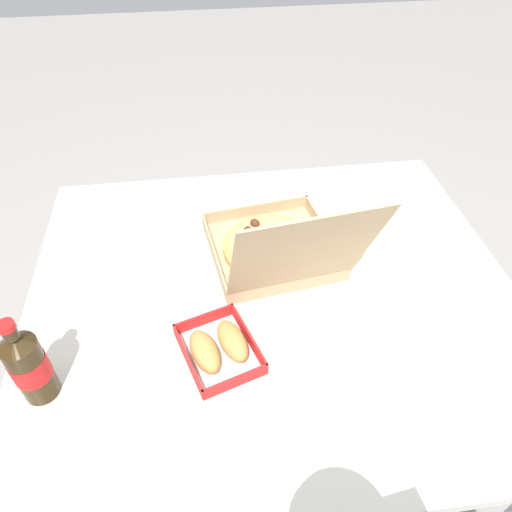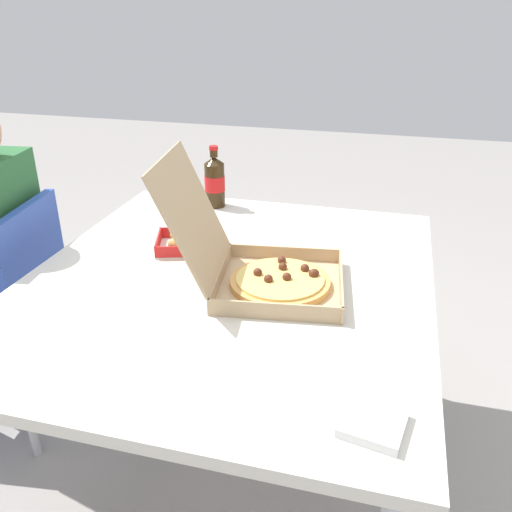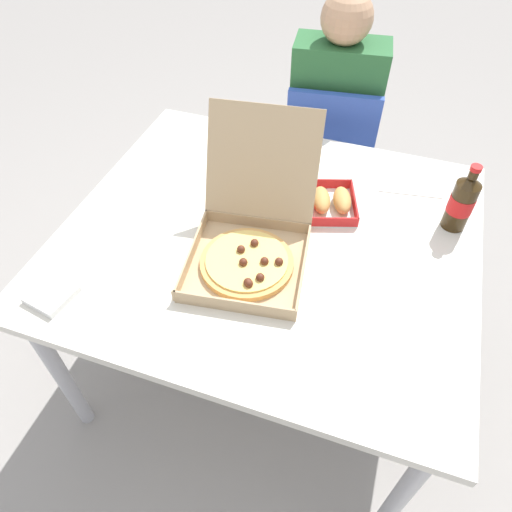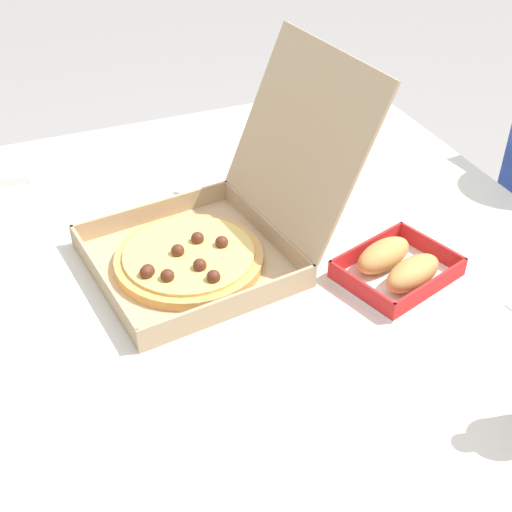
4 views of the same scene
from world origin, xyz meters
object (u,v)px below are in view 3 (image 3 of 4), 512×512
at_px(pizza_box_open, 250,243).
at_px(napkin_pile, 51,294).
at_px(cola_bottle, 462,202).
at_px(bread_side_box, 331,201).
at_px(chair, 328,154).
at_px(paper_menu, 409,181).
at_px(diner_person, 335,105).

xyz_separation_m(pizza_box_open, napkin_pile, (-0.45, -0.32, -0.04)).
xyz_separation_m(cola_bottle, napkin_pile, (-1.00, -0.64, -0.08)).
bearing_deg(pizza_box_open, bread_side_box, 58.09).
distance_m(chair, napkin_pile, 1.33).
bearing_deg(chair, paper_menu, -48.61).
bearing_deg(bread_side_box, cola_bottle, 6.22).
relative_size(diner_person, pizza_box_open, 2.30).
height_order(pizza_box_open, napkin_pile, pizza_box_open).
xyz_separation_m(diner_person, bread_side_box, (0.13, -0.67, 0.05)).
bearing_deg(cola_bottle, chair, 130.98).
distance_m(pizza_box_open, napkin_pile, 0.56).
distance_m(diner_person, bread_side_box, 0.68).
xyz_separation_m(cola_bottle, paper_menu, (-0.15, 0.18, -0.09)).
distance_m(diner_person, pizza_box_open, 0.95).
relative_size(chair, diner_person, 0.72).
height_order(bread_side_box, cola_bottle, cola_bottle).
height_order(paper_menu, napkin_pile, napkin_pile).
bearing_deg(bread_side_box, pizza_box_open, -121.91).
bearing_deg(bread_side_box, chair, 101.16).
bearing_deg(bread_side_box, diner_person, 100.85).
bearing_deg(napkin_pile, bread_side_box, 43.47).
distance_m(pizza_box_open, paper_menu, 0.64).
bearing_deg(pizza_box_open, cola_bottle, 30.36).
bearing_deg(cola_bottle, pizza_box_open, -149.64).
height_order(diner_person, pizza_box_open, diner_person).
relative_size(chair, bread_side_box, 3.66).
relative_size(diner_person, bread_side_box, 5.08).
distance_m(cola_bottle, napkin_pile, 1.19).
height_order(chair, paper_menu, chair).
height_order(diner_person, bread_side_box, diner_person).
xyz_separation_m(diner_person, napkin_pile, (-0.50, -1.27, 0.03)).
relative_size(chair, pizza_box_open, 1.66).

